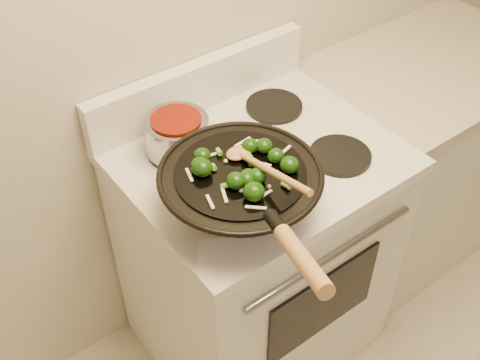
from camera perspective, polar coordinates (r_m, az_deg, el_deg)
stove at (r=2.07m, az=1.48°, el=-7.02°), size 0.78×0.67×1.08m
counter_unit at (r=2.54m, az=15.94°, el=2.02°), size 0.90×0.62×0.91m
wok at (r=1.52m, az=0.10°, el=-0.91°), size 0.42×0.67×0.27m
stirfry at (r=1.47m, az=0.23°, el=1.10°), size 0.29×0.25×0.05m
wooden_spoon at (r=1.46m, az=1.66°, el=1.58°), size 0.07×0.31×0.10m
saucepan at (r=1.72m, az=-5.96°, el=4.34°), size 0.18×0.30×0.11m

